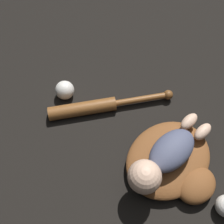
{
  "coord_description": "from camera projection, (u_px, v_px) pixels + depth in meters",
  "views": [
    {
      "loc": [
        0.35,
        0.35,
        1.07
      ],
      "look_at": [
        0.16,
        -0.19,
        0.07
      ],
      "focal_mm": 50.0,
      "sensor_mm": 36.0,
      "label": 1
    }
  ],
  "objects": [
    {
      "name": "baseball_glove",
      "position": [
        173.0,
        163.0,
        1.09
      ],
      "size": [
        0.4,
        0.39,
        0.07
      ],
      "color": "brown",
      "rests_on": "ground"
    },
    {
      "name": "baseball",
      "position": [
        65.0,
        90.0,
        1.24
      ],
      "size": [
        0.08,
        0.08,
        0.08
      ],
      "color": "white",
      "rests_on": "ground"
    },
    {
      "name": "baseball_bat",
      "position": [
        96.0,
        107.0,
        1.21
      ],
      "size": [
        0.49,
        0.12,
        0.05
      ],
      "color": "brown",
      "rests_on": "ground"
    },
    {
      "name": "ground_plane",
      "position": [
        170.0,
        151.0,
        1.15
      ],
      "size": [
        6.0,
        6.0,
        0.0
      ],
      "primitive_type": "plane",
      "color": "black"
    },
    {
      "name": "baby_figure",
      "position": [
        163.0,
        158.0,
        1.01
      ],
      "size": [
        0.36,
        0.24,
        0.11
      ],
      "color": "#4C516B",
      "rests_on": "baseball_glove"
    }
  ]
}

